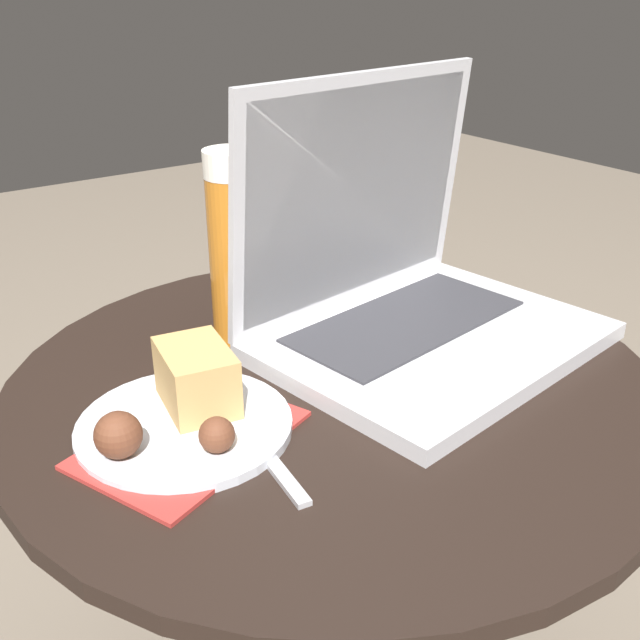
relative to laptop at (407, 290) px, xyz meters
The scene contains 6 objects.
table 0.26m from the laptop, 166.12° to the right, with size 0.65×0.65×0.55m.
napkin 0.29m from the laptop, behind, with size 0.22×0.19×0.00m.
laptop is the anchor object (origin of this frame).
beer_glass 0.19m from the laptop, 144.62° to the left, with size 0.06×0.06×0.21m.
snack_plate 0.28m from the laptop, behind, with size 0.19×0.19×0.07m.
fork 0.26m from the laptop, 163.17° to the right, with size 0.04×0.18×0.00m.
Camera 1 is at (-0.39, -0.52, 0.92)m, focal length 42.00 mm.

